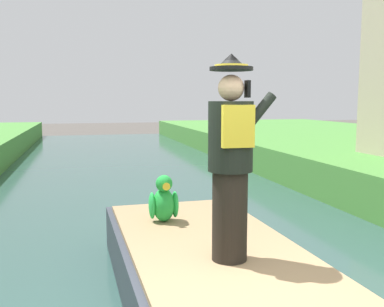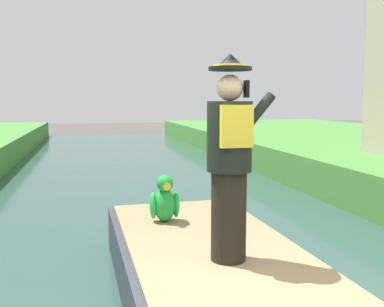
{
  "view_description": "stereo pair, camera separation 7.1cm",
  "coord_description": "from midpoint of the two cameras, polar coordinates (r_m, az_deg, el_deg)",
  "views": [
    {
      "loc": [
        -1.25,
        -2.66,
        2.16
      ],
      "look_at": [
        -0.14,
        1.66,
        1.61
      ],
      "focal_mm": 40.64,
      "sensor_mm": 36.0,
      "label": 1
    },
    {
      "loc": [
        -1.18,
        -2.68,
        2.16
      ],
      "look_at": [
        -0.14,
        1.66,
        1.61
      ],
      "focal_mm": 40.64,
      "sensor_mm": 36.0,
      "label": 2
    }
  ],
  "objects": [
    {
      "name": "parrot_plush",
      "position": [
        5.24,
        -4.13,
        -6.29
      ],
      "size": [
        0.36,
        0.35,
        0.57
      ],
      "color": "green",
      "rests_on": "boat"
    },
    {
      "name": "boat",
      "position": [
        4.56,
        2.35,
        -15.67
      ],
      "size": [
        1.89,
        4.24,
        0.61
      ],
      "color": "#333842",
      "rests_on": "canal_water"
    },
    {
      "name": "person_pirate",
      "position": [
        3.87,
        4.61,
        -0.77
      ],
      "size": [
        0.61,
        0.42,
        1.85
      ],
      "rotation": [
        0.0,
        0.0,
        0.12
      ],
      "color": "black",
      "rests_on": "boat"
    }
  ]
}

